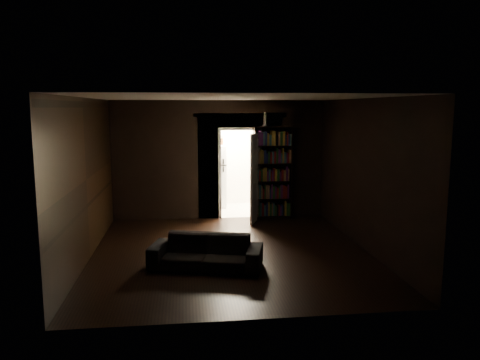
# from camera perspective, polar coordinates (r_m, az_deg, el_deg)

# --- Properties ---
(ground) EXTENTS (5.50, 5.50, 0.00)m
(ground) POSITION_cam_1_polar(r_m,az_deg,el_deg) (8.66, -1.12, -8.85)
(ground) COLOR black
(ground) RESTS_ON ground
(room_walls) EXTENTS (5.02, 5.61, 2.84)m
(room_walls) POSITION_cam_1_polar(r_m,az_deg,el_deg) (9.37, -1.87, 3.02)
(room_walls) COLOR black
(room_walls) RESTS_ON ground
(kitchen_alcove) EXTENTS (2.20, 1.80, 2.60)m
(kitchen_alcove) POSITION_cam_1_polar(r_m,az_deg,el_deg) (12.24, -0.62, 2.17)
(kitchen_alcove) COLOR beige
(kitchen_alcove) RESTS_ON ground
(sofa) EXTENTS (1.98, 1.24, 0.71)m
(sofa) POSITION_cam_1_polar(r_m,az_deg,el_deg) (7.81, -4.17, -8.14)
(sofa) COLOR black
(sofa) RESTS_ON ground
(bookshelf) EXTENTS (0.92, 0.38, 2.20)m
(bookshelf) POSITION_cam_1_polar(r_m,az_deg,el_deg) (11.10, 3.95, 0.89)
(bookshelf) COLOR black
(bookshelf) RESTS_ON ground
(refrigerator) EXTENTS (0.91, 0.87, 1.65)m
(refrigerator) POSITION_cam_1_polar(r_m,az_deg,el_deg) (12.48, -3.47, 0.50)
(refrigerator) COLOR white
(refrigerator) RESTS_ON ground
(door) EXTENTS (0.37, 0.81, 2.05)m
(door) POSITION_cam_1_polar(r_m,az_deg,el_deg) (10.79, 1.90, 0.28)
(door) COLOR silver
(door) RESTS_ON ground
(figurine) EXTENTS (0.13, 0.13, 0.33)m
(figurine) POSITION_cam_1_polar(r_m,az_deg,el_deg) (11.05, 3.05, 7.44)
(figurine) COLOR silver
(figurine) RESTS_ON bookshelf
(bottles) EXTENTS (0.62, 0.08, 0.25)m
(bottles) POSITION_cam_1_polar(r_m,az_deg,el_deg) (12.38, -3.30, 4.86)
(bottles) COLOR black
(bottles) RESTS_ON refrigerator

